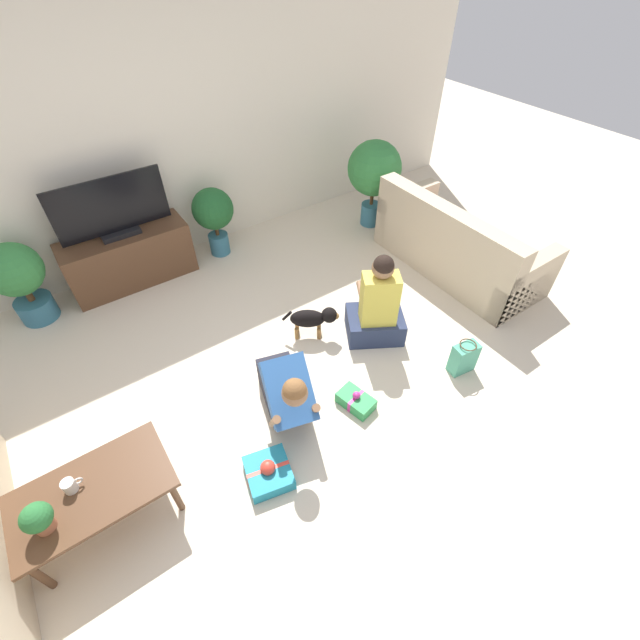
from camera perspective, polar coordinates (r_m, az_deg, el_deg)
ground_plane at (r=3.66m, az=-3.32°, el=-10.28°), size 16.00×16.00×0.00m
wall_back at (r=4.91m, az=-21.93°, el=21.27°), size 8.40×0.06×2.60m
sofa_right at (r=4.98m, az=17.75°, el=9.36°), size 0.84×1.86×0.84m
coffee_table at (r=3.19m, az=-27.99°, el=-19.76°), size 0.94×0.54×0.40m
tv_console at (r=5.01m, az=-24.01°, el=7.57°), size 1.27×0.44×0.58m
tv at (r=4.74m, az=-25.95°, el=12.90°), size 1.08×0.20×0.60m
potted_plant_back_left at (r=4.86m, az=-35.30°, el=4.69°), size 0.50×0.50×0.84m
potted_plant_corner_right at (r=5.43m, az=7.24°, el=19.09°), size 0.64×0.64×1.06m
potted_plant_back_right at (r=5.04m, az=-14.01°, el=13.65°), size 0.46×0.46×0.80m
person_kneeling at (r=3.31m, az=-4.63°, el=-9.19°), size 0.51×0.82×0.77m
person_sitting at (r=3.92m, az=7.62°, el=1.46°), size 0.65×0.62×0.95m
dog at (r=3.97m, az=-0.90°, el=0.23°), size 0.45×0.34×0.33m
gift_box_a at (r=3.27m, az=-6.87°, el=-19.51°), size 0.38×0.39×0.19m
gift_box_b at (r=3.58m, az=4.80°, el=-10.68°), size 0.24×0.33×0.16m
gift_bag_a at (r=3.93m, az=18.61°, el=-4.78°), size 0.24×0.16×0.32m
mug at (r=3.16m, az=-30.37°, el=-18.53°), size 0.12×0.08×0.09m
tabletop_plant at (r=3.05m, az=-33.51°, el=-21.21°), size 0.17×0.17×0.22m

